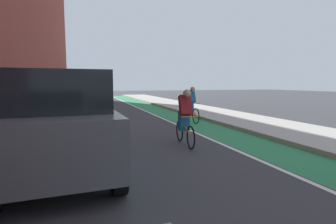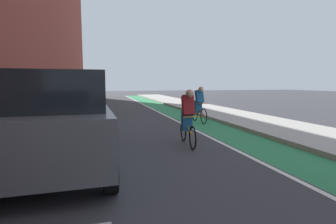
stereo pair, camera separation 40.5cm
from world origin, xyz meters
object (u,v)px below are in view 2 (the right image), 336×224
Objects in this scene: parked_suv_gray at (61,120)px; cyclist_trailing at (188,117)px; cyclist_far at (199,105)px; parked_sedan_white at (81,106)px; parked_sedan_yellow_cab at (88,98)px.

cyclist_trailing is (3.19, 1.32, -0.21)m from parked_suv_gray.
parked_suv_gray reaches higher than cyclist_far.
parked_sedan_white is (-0.00, 6.03, -0.23)m from parked_suv_gray.
parked_sedan_white is at bearing 172.70° from cyclist_far.
parked_suv_gray reaches higher than cyclist_trailing.
parked_sedan_white is at bearing -90.02° from parked_sedan_yellow_cab.
cyclist_far is (5.11, 5.37, -0.21)m from parked_suv_gray.
parked_sedan_white is 5.69m from cyclist_trailing.
parked_sedan_white is at bearing 124.15° from cyclist_trailing.
parked_sedan_yellow_cab is at bearing 90.00° from parked_suv_gray.
parked_suv_gray is 2.53× the size of cyclist_far.
cyclist_far reaches higher than parked_sedan_yellow_cab.
parked_sedan_yellow_cab is at bearing 89.98° from parked_sedan_white.
cyclist_far is at bearing -54.08° from parked_sedan_yellow_cab.
cyclist_far is (5.11, -7.05, 0.02)m from parked_sedan_yellow_cab.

